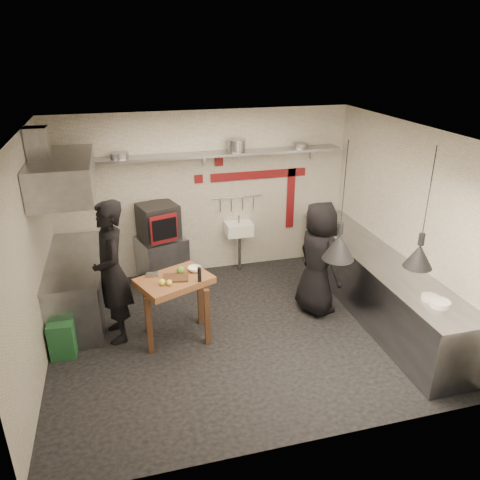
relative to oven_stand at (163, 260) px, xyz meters
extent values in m
plane|color=black|center=(0.81, -1.81, -0.40)|extent=(5.00, 5.00, 0.00)
plane|color=silver|center=(0.81, -1.81, 2.40)|extent=(5.00, 5.00, 0.00)
cube|color=silver|center=(0.81, 0.29, 1.00)|extent=(5.00, 0.04, 2.80)
cube|color=silver|center=(0.81, -3.91, 1.00)|extent=(5.00, 0.04, 2.80)
cube|color=silver|center=(-1.69, -1.81, 1.00)|extent=(0.04, 4.20, 2.80)
cube|color=silver|center=(3.31, -1.81, 1.00)|extent=(0.04, 4.20, 2.80)
cube|color=maroon|center=(1.76, 0.27, 1.28)|extent=(1.70, 0.02, 0.14)
cube|color=maroon|center=(2.36, 0.27, 0.80)|extent=(0.14, 0.02, 1.10)
cube|color=maroon|center=(1.06, 0.27, 1.55)|extent=(0.14, 0.02, 0.14)
cube|color=maroon|center=(0.71, 0.27, 1.28)|extent=(0.14, 0.02, 0.14)
cube|color=gray|center=(0.81, 0.11, 1.72)|extent=(4.60, 0.34, 0.04)
cube|color=gray|center=(-1.09, 0.26, 1.62)|extent=(0.04, 0.06, 0.24)
cube|color=gray|center=(0.81, 0.26, 1.62)|extent=(0.04, 0.06, 0.24)
cube|color=gray|center=(2.71, 0.26, 1.62)|extent=(0.04, 0.06, 0.24)
cylinder|color=gray|center=(-0.53, 0.11, 1.79)|extent=(0.34, 0.34, 0.09)
cylinder|color=gray|center=(-0.51, 0.11, 1.78)|extent=(0.31, 0.31, 0.07)
cylinder|color=gray|center=(1.32, 0.11, 1.84)|extent=(0.34, 0.34, 0.20)
cylinder|color=gray|center=(2.43, 0.11, 1.78)|extent=(0.30, 0.30, 0.08)
cube|color=gray|center=(0.00, 0.00, 0.00)|extent=(0.88, 0.83, 0.80)
cube|color=black|center=(-0.02, 0.01, 0.69)|extent=(0.72, 0.69, 0.58)
cube|color=maroon|center=(0.03, -0.34, 0.69)|extent=(0.43, 0.16, 0.46)
cube|color=black|center=(0.04, -0.36, 0.69)|extent=(0.39, 0.14, 0.34)
cube|color=white|center=(1.36, 0.11, 0.38)|extent=(0.46, 0.34, 0.22)
cylinder|color=gray|center=(1.36, 0.11, 0.56)|extent=(0.03, 0.03, 0.14)
cylinder|color=gray|center=(1.36, 0.07, -0.06)|extent=(0.06, 0.06, 0.66)
cylinder|color=gray|center=(1.36, 0.25, 0.92)|extent=(0.90, 0.02, 0.02)
cube|color=gray|center=(2.96, -1.81, 0.05)|extent=(0.70, 3.80, 0.90)
cube|color=gray|center=(2.96, -1.81, 0.52)|extent=(0.76, 3.90, 0.03)
cylinder|color=white|center=(2.93, -3.23, 0.56)|extent=(0.30, 0.30, 0.07)
cylinder|color=white|center=(2.91, -3.07, 0.56)|extent=(0.27, 0.27, 0.05)
cube|color=gray|center=(-1.34, -0.76, 0.05)|extent=(0.70, 1.90, 0.90)
cube|color=gray|center=(-1.34, -0.76, 0.52)|extent=(0.76, 2.00, 0.03)
cube|color=gray|center=(-1.29, -0.76, 1.75)|extent=(0.78, 1.60, 0.50)
cube|color=gray|center=(-1.54, -0.76, 2.15)|extent=(0.28, 0.28, 0.50)
cube|color=#1B502A|center=(-1.48, -1.73, -0.15)|extent=(0.34, 0.34, 0.50)
cube|color=#4D2F1C|center=(0.02, -1.73, 0.53)|extent=(0.36, 0.28, 0.02)
cylinder|color=black|center=(0.31, -1.89, 0.62)|extent=(0.06, 0.06, 0.20)
sphere|color=yellow|center=(-0.17, -1.86, 0.56)|extent=(0.10, 0.10, 0.09)
sphere|color=yellow|center=(-0.08, -1.89, 0.56)|extent=(0.08, 0.08, 0.08)
sphere|color=#578D31|center=(0.11, -1.60, 0.57)|extent=(0.14, 0.14, 0.11)
cube|color=gray|center=(-0.27, -1.57, 0.54)|extent=(0.17, 0.12, 0.03)
imported|color=white|center=(0.30, -1.58, 0.55)|extent=(0.20, 0.20, 0.06)
imported|color=black|center=(-0.79, -1.48, 0.59)|extent=(0.58, 0.79, 1.98)
imported|color=black|center=(2.14, -1.53, 0.47)|extent=(0.73, 0.95, 1.73)
camera|label=1|loc=(-0.55, -7.23, 3.40)|focal=35.00mm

